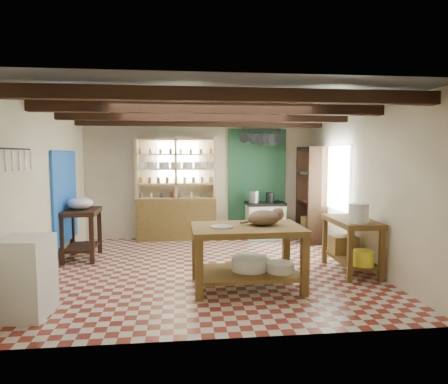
{
  "coord_description": "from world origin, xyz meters",
  "views": [
    {
      "loc": [
        -0.48,
        -6.3,
        1.83
      ],
      "look_at": [
        0.26,
        0.3,
        1.21
      ],
      "focal_mm": 32.0,
      "sensor_mm": 36.0,
      "label": 1
    }
  ],
  "objects": [
    {
      "name": "floor",
      "position": [
        0.0,
        0.0,
        -0.01
      ],
      "size": [
        5.0,
        5.0,
        0.02
      ],
      "primitive_type": "cube",
      "color": "maroon",
      "rests_on": "ground"
    },
    {
      "name": "ceiling",
      "position": [
        0.0,
        0.0,
        2.6
      ],
      "size": [
        5.0,
        5.0,
        0.02
      ],
      "primitive_type": "cube",
      "color": "#49494E",
      "rests_on": "wall_back"
    },
    {
      "name": "wall_back",
      "position": [
        0.0,
        2.5,
        1.3
      ],
      "size": [
        5.0,
        0.04,
        2.6
      ],
      "primitive_type": "cube",
      "color": "beige",
      "rests_on": "floor"
    },
    {
      "name": "wall_front",
      "position": [
        0.0,
        -2.5,
        1.3
      ],
      "size": [
        5.0,
        0.04,
        2.6
      ],
      "primitive_type": "cube",
      "color": "beige",
      "rests_on": "floor"
    },
    {
      "name": "wall_left",
      "position": [
        -2.5,
        0.0,
        1.3
      ],
      "size": [
        0.04,
        5.0,
        2.6
      ],
      "primitive_type": "cube",
      "color": "beige",
      "rests_on": "floor"
    },
    {
      "name": "wall_right",
      "position": [
        2.5,
        0.0,
        1.3
      ],
      "size": [
        0.04,
        5.0,
        2.6
      ],
      "primitive_type": "cube",
      "color": "beige",
      "rests_on": "floor"
    },
    {
      "name": "ceiling_beams",
      "position": [
        0.0,
        0.0,
        2.48
      ],
      "size": [
        5.0,
        3.8,
        0.15
      ],
      "primitive_type": "cube",
      "color": "black",
      "rests_on": "ceiling"
    },
    {
      "name": "blue_wall_patch",
      "position": [
        -2.47,
        0.9,
        1.1
      ],
      "size": [
        0.04,
        1.4,
        1.6
      ],
      "primitive_type": "cube",
      "color": "blue",
      "rests_on": "wall_left"
    },
    {
      "name": "green_wall_patch",
      "position": [
        1.25,
        2.47,
        1.25
      ],
      "size": [
        1.3,
        0.04,
        2.3
      ],
      "primitive_type": "cube",
      "color": "#1E4B2F",
      "rests_on": "wall_back"
    },
    {
      "name": "window_back",
      "position": [
        -0.5,
        2.48,
        1.7
      ],
      "size": [
        0.9,
        0.02,
        0.8
      ],
      "primitive_type": "cube",
      "color": "silver",
      "rests_on": "wall_back"
    },
    {
      "name": "window_right",
      "position": [
        2.48,
        1.0,
        1.4
      ],
      "size": [
        0.02,
        1.3,
        1.2
      ],
      "primitive_type": "cube",
      "color": "silver",
      "rests_on": "wall_right"
    },
    {
      "name": "utensil_rail",
      "position": [
        -2.44,
        -1.2,
        1.78
      ],
      "size": [
        0.06,
        0.9,
        0.28
      ],
      "primitive_type": "cube",
      "color": "black",
      "rests_on": "wall_left"
    },
    {
      "name": "pot_rack",
      "position": [
        1.25,
        2.05,
        2.18
      ],
      "size": [
        0.86,
        0.12,
        0.36
      ],
      "primitive_type": "cube",
      "color": "black",
      "rests_on": "ceiling"
    },
    {
      "name": "shelving_unit",
      "position": [
        -0.55,
        2.31,
        1.1
      ],
      "size": [
        1.7,
        0.34,
        2.2
      ],
      "primitive_type": "cube",
      "color": "#D5B37A",
      "rests_on": "floor"
    },
    {
      "name": "tall_rack",
      "position": [
        2.28,
        1.8,
        1.0
      ],
      "size": [
        0.4,
        0.86,
        2.0
      ],
      "primitive_type": "cube",
      "color": "black",
      "rests_on": "floor"
    },
    {
      "name": "work_table",
      "position": [
        0.43,
        -0.97,
        0.43
      ],
      "size": [
        1.52,
        1.03,
        0.86
      ],
      "primitive_type": "cube",
      "rotation": [
        0.0,
        0.0,
        0.01
      ],
      "color": "brown",
      "rests_on": "floor"
    },
    {
      "name": "stove",
      "position": [
        1.37,
        2.15,
        0.4
      ],
      "size": [
        0.83,
        0.57,
        0.8
      ],
      "primitive_type": "cube",
      "rotation": [
        0.0,
        0.0,
        0.02
      ],
      "color": "white",
      "rests_on": "floor"
    },
    {
      "name": "prep_table",
      "position": [
        -2.2,
        0.85,
        0.44
      ],
      "size": [
        0.62,
        0.88,
        0.88
      ],
      "primitive_type": "cube",
      "rotation": [
        0.0,
        0.0,
        0.02
      ],
      "color": "black",
      "rests_on": "floor"
    },
    {
      "name": "white_cabinet",
      "position": [
        -2.22,
        -1.67,
        0.45
      ],
      "size": [
        0.54,
        0.64,
        0.9
      ],
      "primitive_type": "cube",
      "rotation": [
        0.0,
        0.0,
        -0.07
      ],
      "color": "silver",
      "rests_on": "floor"
    },
    {
      "name": "right_counter",
      "position": [
        2.18,
        -0.43,
        0.42
      ],
      "size": [
        0.61,
        1.18,
        0.84
      ],
      "primitive_type": "cube",
      "rotation": [
        0.0,
        0.0,
        -0.02
      ],
      "color": "brown",
      "rests_on": "floor"
    },
    {
      "name": "cat",
      "position": [
        0.68,
        -0.92,
        0.96
      ],
      "size": [
        0.52,
        0.43,
        0.21
      ],
      "primitive_type": "ellipsoid",
      "rotation": [
        0.0,
        0.0,
        0.19
      ],
      "color": "#81664B",
      "rests_on": "work_table"
    },
    {
      "name": "steel_tray",
      "position": [
        0.08,
        -1.03,
        0.86
      ],
      "size": [
        0.32,
        0.32,
        0.02
      ],
      "primitive_type": "cylinder",
      "rotation": [
        0.0,
        0.0,
        0.01
      ],
      "color": "#B4B5BD",
      "rests_on": "work_table"
    },
    {
      "name": "basin_large",
      "position": [
        0.48,
        -0.92,
        0.32
      ],
      "size": [
        0.52,
        0.52,
        0.18
      ],
      "primitive_type": "cylinder",
      "rotation": [
        0.0,
        0.0,
        0.01
      ],
      "color": "silver",
      "rests_on": "work_table"
    },
    {
      "name": "basin_small",
      "position": [
        0.89,
        -1.07,
        0.29
      ],
      "size": [
        0.38,
        0.38,
        0.13
      ],
      "primitive_type": "cylinder",
      "rotation": [
        0.0,
        0.0,
        0.01
      ],
      "color": "silver",
      "rests_on": "work_table"
    },
    {
      "name": "kettle_left",
      "position": [
        1.12,
        2.15,
        0.93
      ],
      "size": [
        0.22,
        0.22,
        0.25
      ],
      "primitive_type": "cylinder",
      "rotation": [
        0.0,
        0.0,
        0.02
      ],
      "color": "#B4B5BD",
      "rests_on": "stove"
    },
    {
      "name": "kettle_right",
      "position": [
        1.47,
        2.15,
        0.91
      ],
      "size": [
        0.18,
        0.18,
        0.22
      ],
      "primitive_type": "cylinder",
      "rotation": [
        0.0,
        0.0,
        0.02
      ],
      "color": "black",
      "rests_on": "stove"
    },
    {
      "name": "enamel_bowl",
      "position": [
        -2.2,
        0.85,
        0.99
      ],
      "size": [
        0.44,
        0.44,
        0.21
      ],
      "primitive_type": "ellipsoid",
      "rotation": [
        0.0,
        0.0,
        0.02
      ],
      "color": "silver",
      "rests_on": "prep_table"
    },
    {
      "name": "white_bucket",
      "position": [
        2.12,
        -0.78,
        0.98
      ],
      "size": [
        0.29,
        0.29,
        0.29
      ],
      "primitive_type": "cylinder",
      "rotation": [
        0.0,
        0.0,
        -0.02
      ],
      "color": "silver",
      "rests_on": "right_counter"
    },
    {
      "name": "wicker_basket",
      "position": [
        2.19,
        -0.13,
        0.36
      ],
      "size": [
        0.41,
        0.33,
        0.28
      ],
      "primitive_type": "cube",
      "rotation": [
        0.0,
        0.0,
        -0.02
      ],
      "color": "olive",
      "rests_on": "right_counter"
    },
    {
      "name": "yellow_tub",
      "position": [
        2.17,
        -0.88,
        0.33
      ],
      "size": [
        0.31,
        0.31,
        0.22
      ],
      "primitive_type": "cylinder",
      "rotation": [
        0.0,
        0.0,
        -0.02
      ],
      "color": "gold",
      "rests_on": "right_counter"
    }
  ]
}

